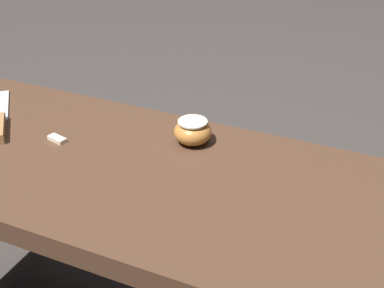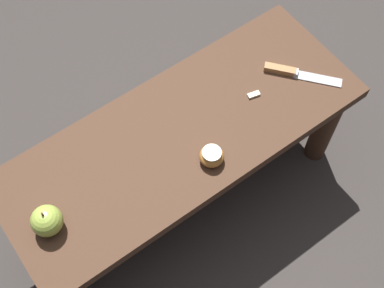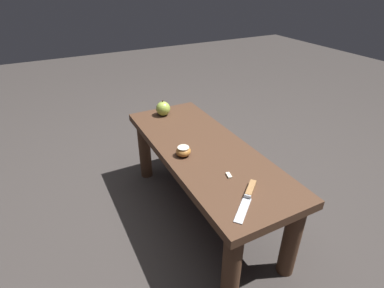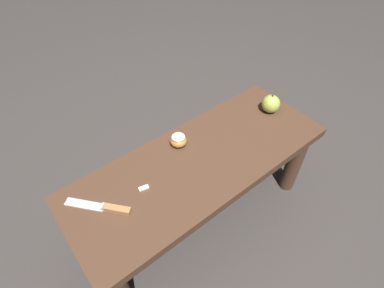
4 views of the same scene
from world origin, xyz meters
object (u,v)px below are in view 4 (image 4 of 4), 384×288
apple_whole (271,104)px  apple_cut (178,141)px  knife (107,208)px  wooden_bench (200,173)px

apple_whole → apple_cut: size_ratio=1.35×
apple_whole → knife: bearing=-179.8°
knife → apple_cut: apple_cut is taller
knife → apple_cut: bearing=-116.0°
wooden_bench → apple_whole: apple_whole is taller
apple_whole → apple_cut: 0.47m
wooden_bench → knife: 0.41m
wooden_bench → apple_cut: (-0.02, 0.12, 0.11)m
apple_whole → apple_cut: (-0.46, 0.09, -0.02)m
wooden_bench → apple_cut: 0.17m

